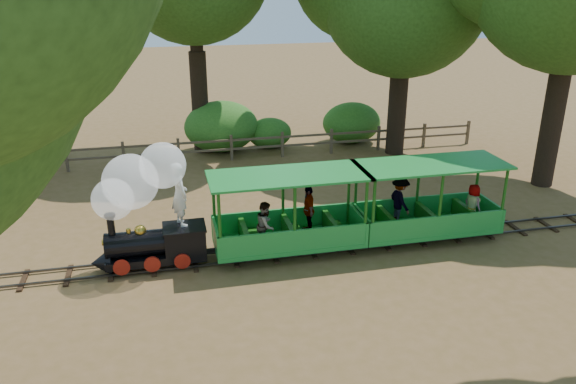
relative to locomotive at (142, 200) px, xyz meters
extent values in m
plane|color=brown|center=(4.12, -0.08, -1.78)|extent=(90.00, 90.00, 0.00)
cube|color=#3F3D3A|center=(4.12, -0.38, -1.71)|extent=(22.00, 0.05, 0.05)
cube|color=#3F3D3A|center=(4.12, 0.22, -1.71)|extent=(22.00, 0.05, 0.05)
cube|color=#382314|center=(4.12, -0.08, -1.76)|extent=(0.12, 1.00, 0.05)
cube|color=#382314|center=(-0.88, -0.08, -1.76)|extent=(0.12, 1.00, 0.05)
cube|color=#382314|center=(9.12, -0.08, -1.76)|extent=(0.12, 1.00, 0.05)
cube|color=black|center=(0.21, -0.08, -1.48)|extent=(2.39, 0.76, 0.20)
cylinder|color=black|center=(-0.17, -0.08, -1.08)|extent=(1.52, 0.61, 0.61)
cylinder|color=black|center=(-0.77, -0.08, -0.54)|extent=(0.17, 0.17, 0.48)
sphere|color=gold|center=(-0.12, -0.08, -0.76)|extent=(0.28, 0.28, 0.28)
cylinder|color=gold|center=(-0.39, -0.08, -0.73)|extent=(0.11, 0.11, 0.11)
cube|color=black|center=(0.91, -0.08, -1.09)|extent=(0.98, 0.76, 0.60)
cube|color=black|center=(0.91, -0.08, -0.77)|extent=(1.03, 0.83, 0.04)
cone|color=black|center=(-1.10, -0.08, -1.51)|extent=(0.49, 0.70, 0.70)
cylinder|color=gold|center=(-0.97, -0.08, -0.97)|extent=(0.11, 0.15, 0.15)
cylinder|color=#9A180E|center=(-0.61, -0.47, -1.48)|extent=(0.39, 0.07, 0.39)
cylinder|color=#9A180E|center=(-0.61, 0.31, -1.48)|extent=(0.39, 0.07, 0.39)
cylinder|color=#9A180E|center=(0.10, -0.47, -1.48)|extent=(0.39, 0.07, 0.39)
cylinder|color=#9A180E|center=(0.10, 0.31, -1.48)|extent=(0.39, 0.07, 0.39)
cylinder|color=#9A180E|center=(0.80, -0.47, -1.48)|extent=(0.39, 0.07, 0.39)
cylinder|color=#9A180E|center=(0.80, 0.31, -1.48)|extent=(0.39, 0.07, 0.39)
sphere|color=white|center=(-0.66, -0.03, 0.08)|extent=(0.98, 0.98, 0.98)
sphere|color=white|center=(-0.23, 0.02, 0.46)|extent=(1.30, 1.30, 1.30)
sphere|color=white|center=(0.53, 0.07, 0.79)|extent=(1.09, 1.09, 1.09)
imported|color=white|center=(0.86, 0.05, 0.05)|extent=(0.55, 0.67, 1.59)
cube|color=green|center=(3.52, -0.08, -1.44)|extent=(3.79, 1.45, 0.11)
cube|color=#195C15|center=(3.52, -0.08, -1.57)|extent=(3.41, 0.56, 0.16)
cube|color=green|center=(3.52, -0.76, -1.10)|extent=(3.79, 0.07, 0.56)
cube|color=green|center=(3.52, 0.60, -1.10)|extent=(3.79, 0.07, 0.56)
cube|color=green|center=(3.52, -0.08, 0.35)|extent=(3.96, 1.62, 0.06)
cylinder|color=#195C15|center=(1.72, -0.73, -0.54)|extent=(0.08, 0.08, 1.78)
cylinder|color=#195C15|center=(1.72, 0.58, -0.54)|extent=(0.08, 0.08, 1.78)
cylinder|color=#195C15|center=(5.33, -0.73, -0.54)|extent=(0.08, 0.08, 1.78)
cylinder|color=#195C15|center=(5.33, 0.58, -0.54)|extent=(0.08, 0.08, 1.78)
cube|color=#195C15|center=(2.38, -0.08, -1.16)|extent=(0.13, 1.23, 0.45)
cube|color=#195C15|center=(3.52, -0.08, -1.16)|extent=(0.13, 1.23, 0.45)
cube|color=#195C15|center=(4.66, -0.08, -1.16)|extent=(0.13, 1.23, 0.45)
cylinder|color=black|center=(2.31, -0.46, -1.52)|extent=(0.31, 0.07, 0.31)
cylinder|color=black|center=(2.31, 0.30, -1.52)|extent=(0.31, 0.07, 0.31)
cylinder|color=black|center=(4.73, -0.46, -1.52)|extent=(0.31, 0.07, 0.31)
cylinder|color=black|center=(4.73, 0.30, -1.52)|extent=(0.31, 0.07, 0.31)
imported|color=gray|center=(2.87, -0.43, -0.77)|extent=(0.67, 0.73, 1.22)
imported|color=gray|center=(4.12, 0.23, -0.74)|extent=(0.36, 0.77, 1.28)
cube|color=green|center=(7.33, -0.08, -1.44)|extent=(3.79, 1.45, 0.11)
cube|color=#195C15|center=(7.33, -0.08, -1.57)|extent=(3.41, 0.56, 0.16)
cube|color=green|center=(7.33, -0.76, -1.10)|extent=(3.79, 0.07, 0.56)
cube|color=green|center=(7.33, 0.60, -1.10)|extent=(3.79, 0.07, 0.56)
cube|color=green|center=(7.33, -0.08, 0.35)|extent=(3.96, 1.62, 0.06)
cylinder|color=#195C15|center=(5.53, -0.73, -0.54)|extent=(0.08, 0.08, 1.78)
cylinder|color=#195C15|center=(5.53, 0.58, -0.54)|extent=(0.08, 0.08, 1.78)
cylinder|color=#195C15|center=(9.14, -0.73, -0.54)|extent=(0.08, 0.08, 1.78)
cylinder|color=#195C15|center=(9.14, 0.58, -0.54)|extent=(0.08, 0.08, 1.78)
cube|color=#195C15|center=(6.20, -0.08, -1.16)|extent=(0.13, 1.23, 0.45)
cube|color=#195C15|center=(7.33, -0.08, -1.16)|extent=(0.13, 1.23, 0.45)
cube|color=#195C15|center=(8.47, -0.08, -1.16)|extent=(0.13, 1.23, 0.45)
cylinder|color=black|center=(6.12, -0.46, -1.52)|extent=(0.31, 0.07, 0.31)
cylinder|color=black|center=(6.12, 0.30, -1.52)|extent=(0.31, 0.07, 0.31)
cylinder|color=black|center=(8.54, -0.46, -1.52)|extent=(0.31, 0.07, 0.31)
cylinder|color=black|center=(8.54, 0.30, -1.52)|extent=(0.31, 0.07, 0.31)
imported|color=gray|center=(6.67, 0.25, -0.72)|extent=(0.58, 0.90, 1.32)
imported|color=gray|center=(8.55, -0.26, -0.81)|extent=(0.48, 0.62, 1.13)
cylinder|color=#2D2116|center=(-4.38, 5.92, 0.25)|extent=(0.70, 0.70, 4.06)
cylinder|color=#2D2116|center=(2.12, 9.42, 0.20)|extent=(0.66, 0.66, 3.96)
cylinder|color=#2D2116|center=(2.12, 9.42, 3.32)|extent=(0.50, 0.50, 2.26)
cylinder|color=#2D2116|center=(9.62, 7.42, -0.12)|extent=(0.72, 0.72, 3.31)
cylinder|color=#2D2116|center=(9.62, 7.42, 2.48)|extent=(0.54, 0.54, 1.89)
cylinder|color=#2D2116|center=(13.12, 2.92, 0.13)|extent=(0.68, 0.68, 3.83)
cylinder|color=#2D2116|center=(13.12, 2.92, 3.14)|extent=(0.51, 0.51, 2.19)
cube|color=brown|center=(-4.88, 7.92, -1.28)|extent=(0.10, 0.10, 1.00)
cube|color=brown|center=(-2.88, 7.92, -1.28)|extent=(0.10, 0.10, 1.00)
cube|color=brown|center=(-0.88, 7.92, -1.28)|extent=(0.10, 0.10, 1.00)
cube|color=brown|center=(1.12, 7.92, -1.28)|extent=(0.10, 0.10, 1.00)
cube|color=brown|center=(3.12, 7.92, -1.28)|extent=(0.10, 0.10, 1.00)
cube|color=brown|center=(5.12, 7.92, -1.28)|extent=(0.10, 0.10, 1.00)
cube|color=brown|center=(7.12, 7.92, -1.28)|extent=(0.10, 0.10, 1.00)
cube|color=brown|center=(9.12, 7.92, -1.28)|extent=(0.10, 0.10, 1.00)
cube|color=brown|center=(11.12, 7.92, -1.28)|extent=(0.10, 0.10, 1.00)
cube|color=brown|center=(13.12, 7.92, -1.28)|extent=(0.10, 0.10, 1.00)
cube|color=brown|center=(4.12, 7.92, -0.98)|extent=(18.00, 0.06, 0.08)
cube|color=brown|center=(4.12, 7.92, -1.33)|extent=(18.00, 0.06, 0.08)
ellipsoid|color=#2D6B1E|center=(-4.88, 9.22, -0.91)|extent=(2.50, 1.92, 1.73)
ellipsoid|color=#2D6B1E|center=(2.90, 9.22, -0.76)|extent=(2.95, 2.27, 2.05)
ellipsoid|color=#2D6B1E|center=(4.86, 9.22, -1.15)|extent=(1.81, 1.39, 1.25)
ellipsoid|color=#2D6B1E|center=(8.40, 9.22, -0.92)|extent=(2.49, 1.91, 1.72)
camera|label=1|loc=(0.61, -12.69, 4.98)|focal=35.00mm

